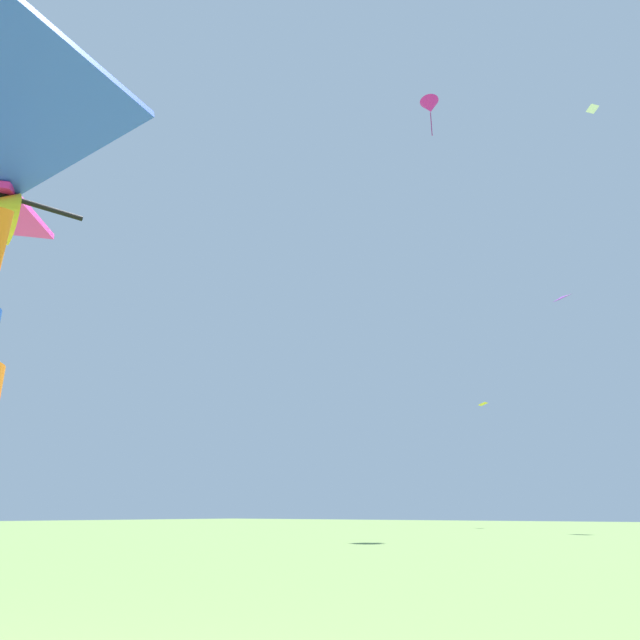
# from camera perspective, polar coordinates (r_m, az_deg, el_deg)

# --- Properties ---
(distant_kite_purple_low_left) EXTENTS (1.09, 1.05, 0.49)m
(distant_kite_purple_low_left) POSITION_cam_1_polar(r_m,az_deg,el_deg) (31.80, 22.81, 2.08)
(distant_kite_purple_low_left) COLOR purple
(distant_kite_white_overhead_distant) EXTENTS (0.49, 0.50, 0.23)m
(distant_kite_white_overhead_distant) POSITION_cam_1_polar(r_m,az_deg,el_deg) (31.44, 25.34, 18.38)
(distant_kite_white_overhead_distant) COLOR white
(distant_kite_magenta_mid_left) EXTENTS (1.38, 1.37, 2.15)m
(distant_kite_magenta_mid_left) POSITION_cam_1_polar(r_m,az_deg,el_deg) (31.20, 10.83, 20.04)
(distant_kite_magenta_mid_left) COLOR #DB2393
(distant_kite_yellow_high_right) EXTENTS (0.69, 0.71, 0.25)m
(distant_kite_yellow_high_right) POSITION_cam_1_polar(r_m,az_deg,el_deg) (37.27, 15.80, -7.97)
(distant_kite_yellow_high_right) COLOR yellow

